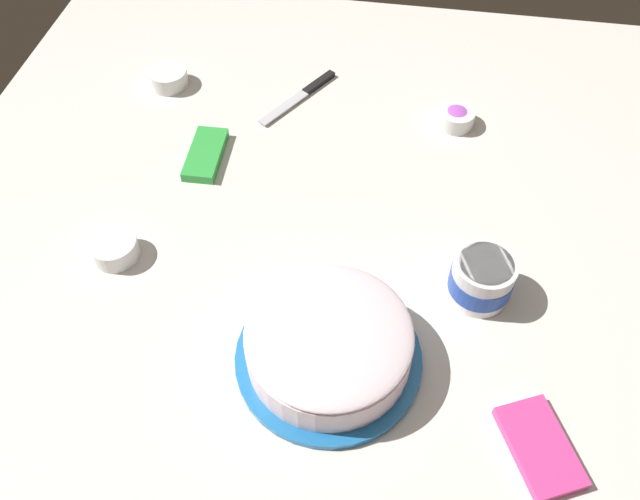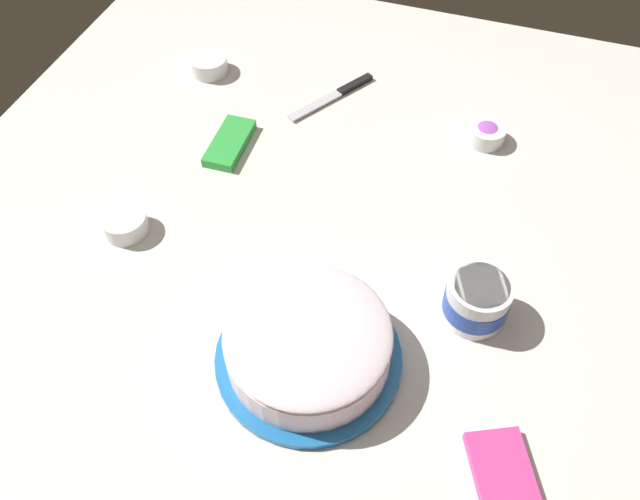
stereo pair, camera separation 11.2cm
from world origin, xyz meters
name	(u,v)px [view 1 (the left image)]	position (x,y,z in m)	size (l,w,h in m)	color
ground_plane	(316,217)	(0.00, 0.00, 0.00)	(1.54, 1.54, 0.00)	silver
frosted_cake	(329,345)	(-0.30, -0.07, 0.05)	(0.30, 0.30, 0.10)	#1E6BB2
frosting_tub	(482,278)	(-0.13, -0.31, 0.04)	(0.11, 0.11, 0.09)	white
spreading_knife	(305,93)	(0.36, 0.09, 0.01)	(0.21, 0.14, 0.01)	silver
sprinkle_bowl_orange	(115,248)	(-0.15, 0.34, 0.02)	(0.08, 0.08, 0.04)	white
sprinkle_bowl_green	(168,77)	(0.35, 0.40, 0.02)	(0.09, 0.09, 0.04)	white
sprinkle_bowl_rainbow	(456,117)	(0.31, -0.25, 0.02)	(0.08, 0.08, 0.04)	white
candy_box_lower	(206,154)	(0.12, 0.25, 0.01)	(0.15, 0.07, 0.02)	green
candy_box_upper	(540,447)	(-0.39, -0.40, 0.01)	(0.14, 0.08, 0.02)	#E53D8E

